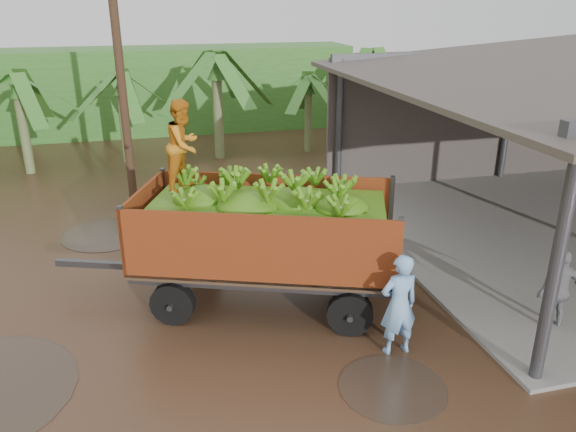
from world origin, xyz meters
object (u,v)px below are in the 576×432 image
Objects in this scene: utility_pole at (118,55)px; banana_trailer at (266,231)px; man_grey at (558,290)px; man_blue at (399,305)px.

banana_trailer is at bearing -69.49° from utility_pole.
man_grey is at bearing -5.04° from banana_trailer.
utility_pole is at bearing 131.51° from banana_trailer.
man_grey is (3.02, -0.07, -0.11)m from man_blue.
banana_trailer is 0.82× the size of utility_pole.
man_blue is at bearing -64.72° from utility_pole.
banana_trailer is 5.33m from man_grey.
man_blue is (1.73, -2.25, -0.57)m from banana_trailer.
banana_trailer reaches higher than man_blue.
banana_trailer is 2.90m from man_blue.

